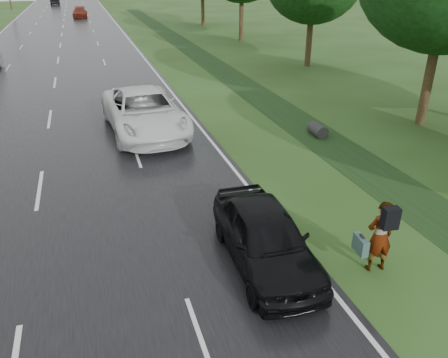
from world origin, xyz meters
name	(u,v)px	position (x,y,z in m)	size (l,w,h in m)	color
road	(61,38)	(0.00, 45.00, 0.02)	(14.00, 180.00, 0.04)	black
edge_stripe_east	(126,35)	(6.75, 45.00, 0.04)	(0.12, 180.00, 0.01)	silver
center_line	(61,38)	(0.00, 45.00, 0.04)	(0.12, 180.00, 0.01)	silver
drainage_ditch	(249,88)	(11.50, 18.71, 0.04)	(2.20, 120.00, 0.56)	black
pedestrian	(379,236)	(8.17, 0.97, 0.98)	(0.87, 0.82, 1.89)	#A5998C
white_pickup	(144,112)	(4.26, 12.68, 0.97)	(3.09, 6.69, 1.86)	white
dark_sedan	(265,236)	(5.67, 2.00, 0.80)	(1.81, 4.49, 1.53)	black
far_car_red	(80,12)	(2.33, 66.99, 0.76)	(2.02, 4.96, 1.44)	maroon
far_car_dark	(54,0)	(-2.17, 95.42, 0.87)	(1.77, 5.07, 1.67)	black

